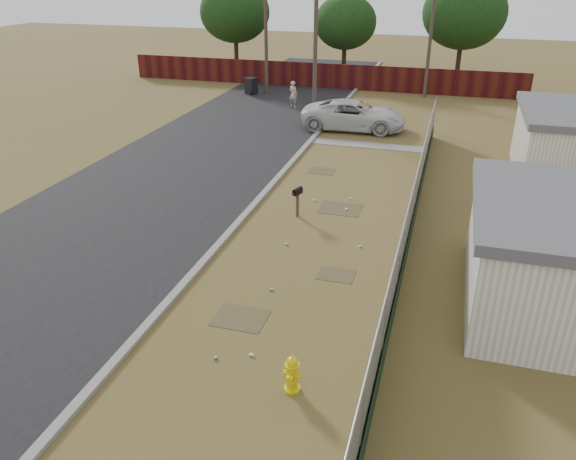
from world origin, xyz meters
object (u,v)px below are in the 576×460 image
(fire_hydrant, at_px, (292,374))
(pedestrian, at_px, (293,94))
(pickup_truck, at_px, (354,115))
(trash_bin, at_px, (251,86))
(mailbox, at_px, (298,194))

(fire_hydrant, height_order, pedestrian, pedestrian)
(pickup_truck, xyz_separation_m, trash_bin, (-8.72, 7.11, -0.21))
(trash_bin, bearing_deg, pedestrian, -37.09)
(mailbox, bearing_deg, pickup_truck, 90.80)
(pedestrian, bearing_deg, pickup_truck, 160.93)
(mailbox, distance_m, pickup_truck, 12.51)
(mailbox, xyz_separation_m, trash_bin, (-8.89, 19.62, -0.32))
(fire_hydrant, bearing_deg, mailbox, 104.81)
(mailbox, height_order, trash_bin, same)
(pickup_truck, bearing_deg, fire_hydrant, -175.41)
(fire_hydrant, distance_m, mailbox, 9.48)
(trash_bin, bearing_deg, fire_hydrant, -68.55)
(pickup_truck, bearing_deg, mailbox, 178.55)
(fire_hydrant, height_order, mailbox, mailbox)
(trash_bin, bearing_deg, mailbox, -65.63)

